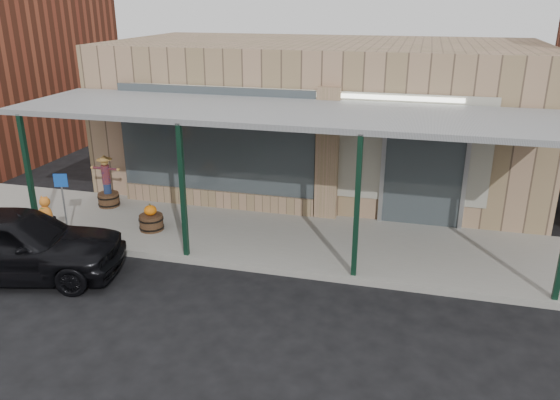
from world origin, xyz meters
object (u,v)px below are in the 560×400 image
(barrel_pumpkin, at_px, (151,220))
(handicap_sign, at_px, (63,196))
(parked_sedan, at_px, (14,243))
(barrel_scarecrow, at_px, (108,189))

(barrel_pumpkin, height_order, handicap_sign, handicap_sign)
(barrel_pumpkin, distance_m, parked_sedan, 3.07)
(barrel_pumpkin, relative_size, handicap_sign, 0.47)
(barrel_scarecrow, height_order, parked_sedan, barrel_scarecrow)
(barrel_pumpkin, distance_m, handicap_sign, 2.04)
(barrel_scarecrow, relative_size, parked_sedan, 0.30)
(barrel_pumpkin, bearing_deg, handicap_sign, -155.80)
(handicap_sign, bearing_deg, barrel_scarecrow, 77.38)
(handicap_sign, bearing_deg, barrel_pumpkin, 8.60)
(handicap_sign, relative_size, parked_sedan, 0.33)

